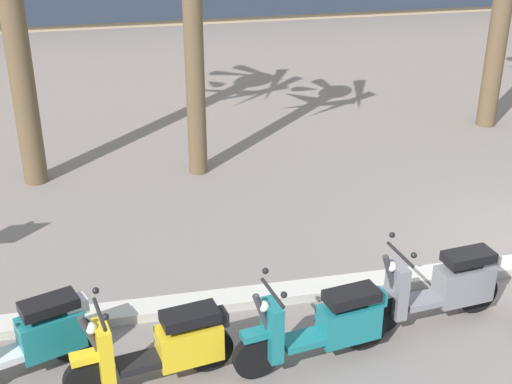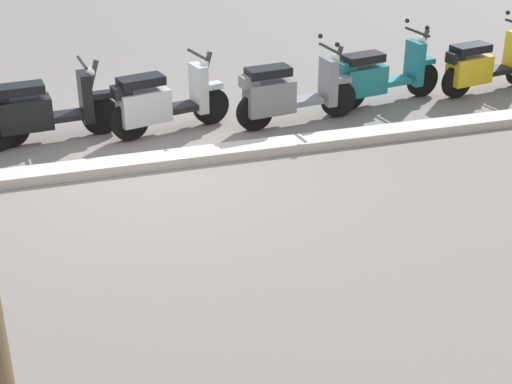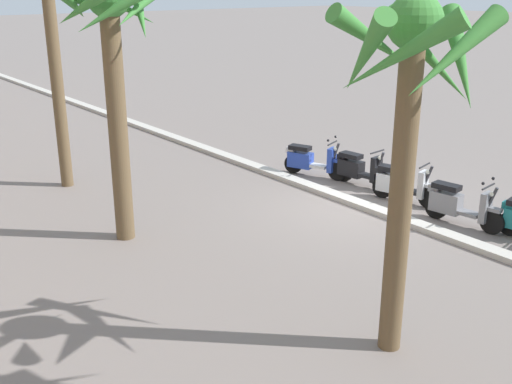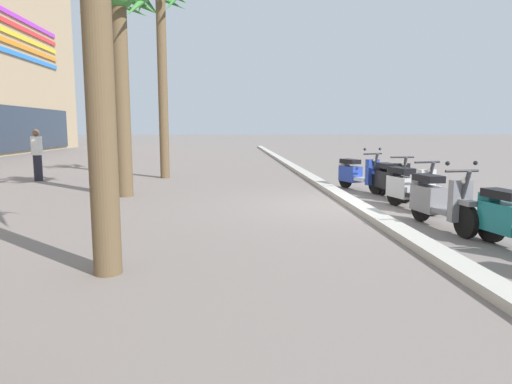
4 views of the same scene
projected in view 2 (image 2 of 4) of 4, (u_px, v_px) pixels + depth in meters
The scene contains 7 objects.
ground_plane at pixel (144, 170), 9.53m from camera, with size 200.00×200.00×0.00m, color slate.
curb_strip at pixel (143, 162), 9.61m from camera, with size 60.00×0.36×0.12m, color #BCB7AD.
scooter_yellow_mid_centre at pixel (484, 65), 11.98m from camera, with size 1.80×0.66×1.17m.
scooter_teal_gap_after_mid at pixel (380, 75), 11.51m from camera, with size 1.83×0.65×1.17m.
scooter_grey_mid_front at pixel (288, 93), 10.72m from camera, with size 1.83×0.59×1.17m.
scooter_silver_lead_nearest at pixel (161, 102), 10.44m from camera, with size 1.71×0.70×1.04m.
scooter_black_far_back at pixel (44, 110), 10.19m from camera, with size 1.72×0.56×1.04m.
Camera 2 is at (1.24, 8.70, 3.96)m, focal length 54.59 mm.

